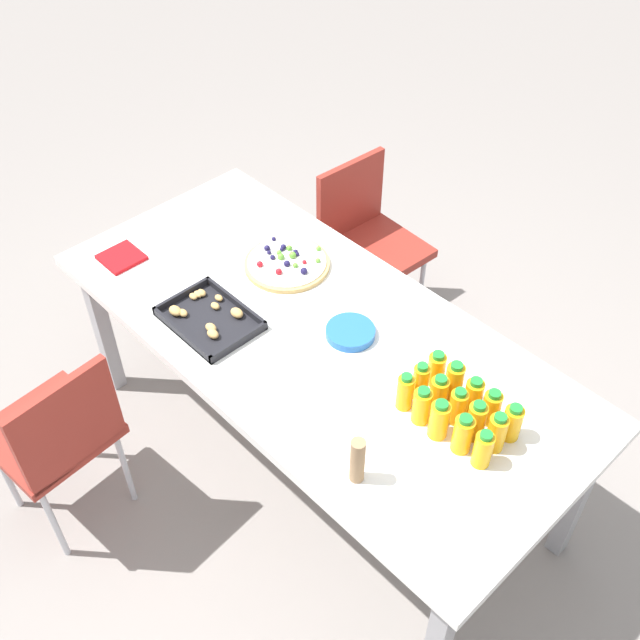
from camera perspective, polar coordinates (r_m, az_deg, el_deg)
ground_plane at (r=3.21m, az=-0.29°, el=-10.42°), size 12.00×12.00×0.00m
party_table at (r=2.68m, az=-0.34°, el=-1.85°), size 2.02×0.92×0.75m
chair_far_right at (r=2.81m, az=-19.38°, el=-8.15°), size 0.43×0.43×0.83m
chair_near_right at (r=3.47m, az=3.55°, el=6.52°), size 0.42×0.42×0.83m
juice_bottle_0 at (r=2.35m, az=14.43°, el=-7.58°), size 0.06×0.06×0.14m
juice_bottle_1 at (r=2.38m, az=12.93°, el=-6.51°), size 0.06×0.06×0.13m
juice_bottle_2 at (r=2.40m, az=11.62°, el=-5.63°), size 0.06×0.06×0.13m
juice_bottle_3 at (r=2.42m, az=10.18°, el=-4.62°), size 0.06×0.06×0.15m
juice_bottle_4 at (r=2.45m, az=8.86°, el=-3.70°), size 0.06×0.06×0.13m
juice_bottle_5 at (r=2.31m, az=13.31°, el=-8.35°), size 0.06×0.06×0.15m
juice_bottle_6 at (r=2.32m, az=11.81°, el=-7.55°), size 0.06×0.06×0.15m
juice_bottle_7 at (r=2.36m, az=10.46°, el=-6.50°), size 0.06×0.06×0.14m
juice_bottle_8 at (r=2.38m, az=9.03°, el=-5.56°), size 0.06×0.06×0.14m
juice_bottle_9 at (r=2.40m, az=7.67°, el=-4.67°), size 0.05×0.05×0.14m
juice_bottle_10 at (r=2.27m, az=12.31°, el=-9.61°), size 0.06×0.06×0.14m
juice_bottle_11 at (r=2.29m, az=10.83°, el=-8.54°), size 0.06×0.06×0.15m
juice_bottle_12 at (r=2.31m, az=9.07°, el=-7.52°), size 0.06×0.06×0.15m
juice_bottle_13 at (r=2.34m, az=7.77°, el=-6.50°), size 0.06×0.06×0.14m
juice_bottle_14 at (r=2.37m, az=6.50°, el=-5.47°), size 0.05×0.05×0.14m
fruit_pizza at (r=2.89m, az=-2.53°, el=4.36°), size 0.33×0.33×0.05m
snack_tray at (r=2.69m, az=-8.48°, el=0.14°), size 0.34×0.25×0.04m
plate_stack at (r=2.61m, az=2.33°, el=-0.94°), size 0.17×0.17×0.03m
napkin_stack at (r=3.03m, az=-14.90°, el=4.64°), size 0.15×0.15×0.02m
cardboard_tube at (r=2.17m, az=2.87°, el=-10.65°), size 0.04×0.04×0.17m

